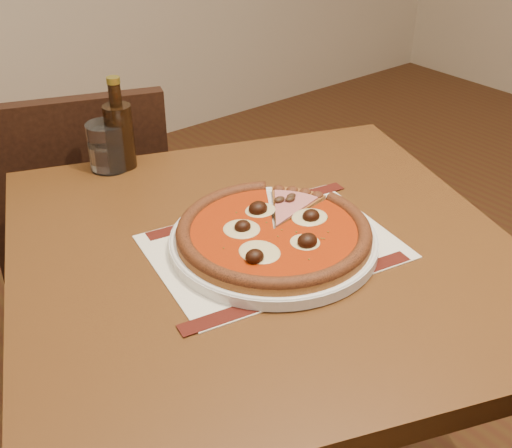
# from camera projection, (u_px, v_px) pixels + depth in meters

# --- Properties ---
(table) EXTENTS (1.03, 1.03, 0.75)m
(table) POSITION_uv_depth(u_px,v_px,m) (263.00, 294.00, 1.09)
(table) COLOR brown
(table) RESTS_ON ground
(chair_far) EXTENTS (0.52, 0.52, 0.85)m
(chair_far) POSITION_uv_depth(u_px,v_px,m) (86.00, 225.00, 1.60)
(chair_far) COLOR black
(chair_far) RESTS_ON ground
(placemat) EXTENTS (0.43, 0.34, 0.00)m
(placemat) POSITION_uv_depth(u_px,v_px,m) (274.00, 247.00, 1.04)
(placemat) COLOR silver
(placemat) RESTS_ON table
(plate) EXTENTS (0.33, 0.33, 0.02)m
(plate) POSITION_uv_depth(u_px,v_px,m) (274.00, 241.00, 1.03)
(plate) COLOR white
(plate) RESTS_ON placemat
(pizza) EXTENTS (0.31, 0.31, 0.04)m
(pizza) POSITION_uv_depth(u_px,v_px,m) (274.00, 231.00, 1.02)
(pizza) COLOR #A15726
(pizza) RESTS_ON plate
(ham_slice) EXTENTS (0.14, 0.11, 0.02)m
(ham_slice) POSITION_uv_depth(u_px,v_px,m) (286.00, 203.00, 1.10)
(ham_slice) COLOR #A15726
(ham_slice) RESTS_ON plate
(water_glass) EXTENTS (0.08, 0.08, 0.09)m
(water_glass) POSITION_uv_depth(u_px,v_px,m) (108.00, 146.00, 1.26)
(water_glass) COLOR white
(water_glass) RESTS_ON table
(bottle) EXTENTS (0.05, 0.05, 0.18)m
(bottle) POSITION_uv_depth(u_px,v_px,m) (119.00, 133.00, 1.25)
(bottle) COLOR black
(bottle) RESTS_ON table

